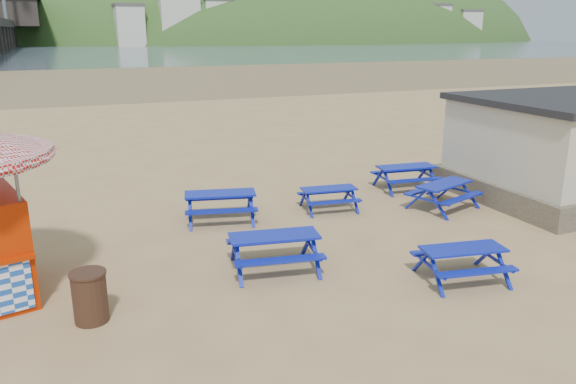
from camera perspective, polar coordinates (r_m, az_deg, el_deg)
name	(u,v)px	position (r m, az deg, el deg)	size (l,w,h in m)	color
ground	(291,250)	(13.67, 0.28, -5.90)	(400.00, 400.00, 0.00)	tan
wet_sand	(101,77)	(67.06, -18.49, 11.00)	(400.00, 400.00, 0.00)	olive
sea	(68,47)	(181.82, -21.46, 13.51)	(400.00, 400.00, 0.00)	#42525E
picnic_table_blue_a	(221,207)	(15.69, -6.86, -1.48)	(2.23, 1.95, 0.81)	#052599
picnic_table_blue_b	(329,199)	(16.57, 4.17, -0.70)	(1.76, 1.49, 0.67)	#052599
picnic_table_blue_c	(406,178)	(19.06, 11.87, 1.44)	(2.06, 1.73, 0.80)	#052599
picnic_table_blue_d	(274,252)	(12.46, -1.39, -6.12)	(2.19, 1.88, 0.82)	#052599
picnic_table_blue_e	(462,264)	(12.52, 17.25, -6.99)	(1.96, 1.69, 0.74)	#052599
litter_bin	(90,296)	(10.93, -19.49, -9.97)	(0.66, 0.66, 0.97)	#3A2218
headland_town	(279,64)	(259.78, -0.95, 12.89)	(264.00, 144.00, 108.00)	#2D4C1E
picnic_table_blue_g	(443,196)	(17.25, 15.50, -0.38)	(2.26, 2.03, 0.79)	#052599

